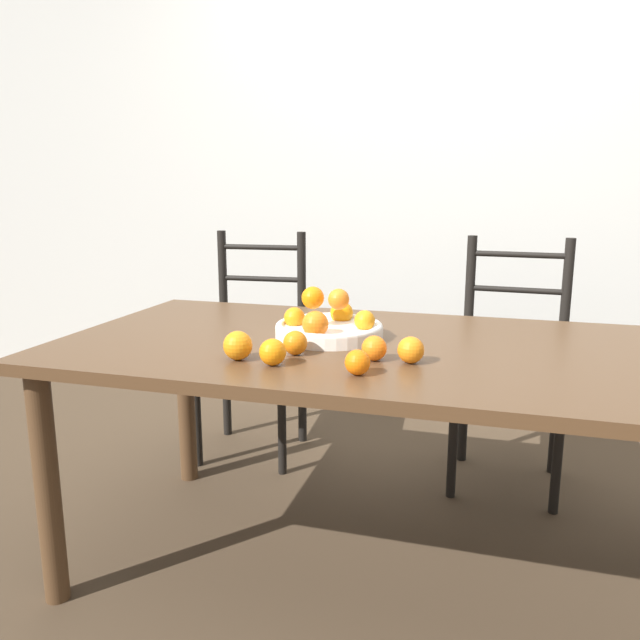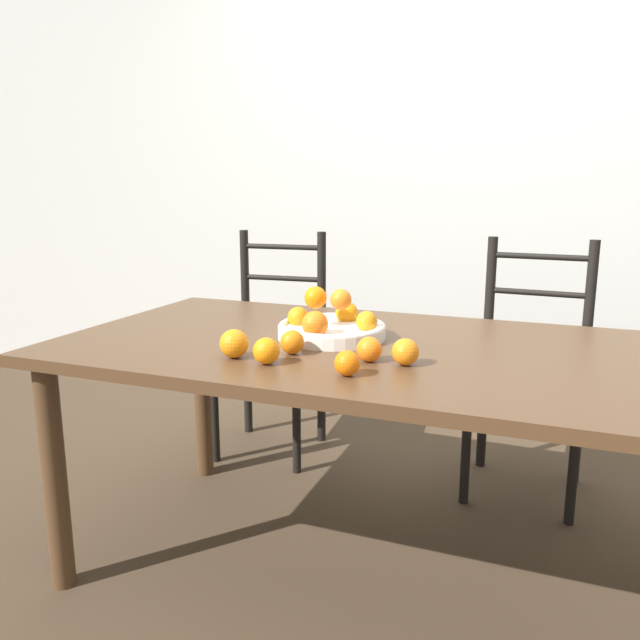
{
  "view_description": "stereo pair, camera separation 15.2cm",
  "coord_description": "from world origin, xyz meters",
  "px_view_note": "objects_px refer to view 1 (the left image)",
  "views": [
    {
      "loc": [
        0.3,
        -1.76,
        1.19
      ],
      "look_at": [
        -0.19,
        -0.07,
        0.82
      ],
      "focal_mm": 35.0,
      "sensor_mm": 36.0,
      "label": 1
    },
    {
      "loc": [
        0.45,
        -1.71,
        1.19
      ],
      "look_at": [
        -0.19,
        -0.07,
        0.82
      ],
      "focal_mm": 35.0,
      "sensor_mm": 36.0,
      "label": 2
    }
  ],
  "objects_px": {
    "fruit_bowl": "(329,326)",
    "orange_loose_2": "(273,352)",
    "orange_loose_5": "(357,362)",
    "chair_left": "(254,348)",
    "orange_loose_0": "(374,348)",
    "orange_loose_4": "(411,350)",
    "chair_right": "(511,368)",
    "orange_loose_1": "(295,343)",
    "orange_loose_3": "(238,345)"
  },
  "relations": [
    {
      "from": "orange_loose_1",
      "to": "orange_loose_4",
      "type": "height_order",
      "value": "orange_loose_4"
    },
    {
      "from": "orange_loose_1",
      "to": "orange_loose_0",
      "type": "bearing_deg",
      "value": 0.94
    },
    {
      "from": "orange_loose_0",
      "to": "orange_loose_4",
      "type": "height_order",
      "value": "orange_loose_4"
    },
    {
      "from": "orange_loose_2",
      "to": "orange_loose_3",
      "type": "height_order",
      "value": "orange_loose_3"
    },
    {
      "from": "orange_loose_3",
      "to": "orange_loose_5",
      "type": "xyz_separation_m",
      "value": [
        0.34,
        -0.04,
        -0.01
      ]
    },
    {
      "from": "orange_loose_5",
      "to": "chair_right",
      "type": "distance_m",
      "value": 1.19
    },
    {
      "from": "orange_loose_5",
      "to": "chair_left",
      "type": "bearing_deg",
      "value": 123.77
    },
    {
      "from": "chair_left",
      "to": "orange_loose_3",
      "type": "bearing_deg",
      "value": -73.77
    },
    {
      "from": "fruit_bowl",
      "to": "orange_loose_4",
      "type": "relative_size",
      "value": 4.66
    },
    {
      "from": "orange_loose_1",
      "to": "orange_loose_3",
      "type": "distance_m",
      "value": 0.16
    },
    {
      "from": "orange_loose_0",
      "to": "orange_loose_4",
      "type": "relative_size",
      "value": 0.95
    },
    {
      "from": "orange_loose_3",
      "to": "orange_loose_2",
      "type": "bearing_deg",
      "value": -12.19
    },
    {
      "from": "fruit_bowl",
      "to": "orange_loose_2",
      "type": "distance_m",
      "value": 0.34
    },
    {
      "from": "orange_loose_0",
      "to": "orange_loose_1",
      "type": "bearing_deg",
      "value": -179.06
    },
    {
      "from": "orange_loose_0",
      "to": "chair_right",
      "type": "bearing_deg",
      "value": 68.59
    },
    {
      "from": "orange_loose_4",
      "to": "orange_loose_5",
      "type": "xyz_separation_m",
      "value": [
        -0.11,
        -0.14,
        -0.0
      ]
    },
    {
      "from": "fruit_bowl",
      "to": "chair_right",
      "type": "height_order",
      "value": "chair_right"
    },
    {
      "from": "orange_loose_2",
      "to": "orange_loose_5",
      "type": "xyz_separation_m",
      "value": [
        0.23,
        -0.02,
        -0.0
      ]
    },
    {
      "from": "fruit_bowl",
      "to": "orange_loose_5",
      "type": "height_order",
      "value": "fruit_bowl"
    },
    {
      "from": "fruit_bowl",
      "to": "orange_loose_1",
      "type": "distance_m",
      "value": 0.22
    },
    {
      "from": "orange_loose_2",
      "to": "orange_loose_3",
      "type": "bearing_deg",
      "value": 167.81
    },
    {
      "from": "fruit_bowl",
      "to": "orange_loose_5",
      "type": "relative_size",
      "value": 5.18
    },
    {
      "from": "orange_loose_2",
      "to": "chair_right",
      "type": "bearing_deg",
      "value": 60.07
    },
    {
      "from": "orange_loose_2",
      "to": "chair_left",
      "type": "bearing_deg",
      "value": 115.0
    },
    {
      "from": "orange_loose_5",
      "to": "orange_loose_1",
      "type": "bearing_deg",
      "value": 146.7
    },
    {
      "from": "orange_loose_0",
      "to": "orange_loose_5",
      "type": "height_order",
      "value": "orange_loose_0"
    },
    {
      "from": "orange_loose_1",
      "to": "chair_left",
      "type": "xyz_separation_m",
      "value": [
        -0.52,
        0.95,
        -0.29
      ]
    },
    {
      "from": "orange_loose_0",
      "to": "orange_loose_3",
      "type": "relative_size",
      "value": 0.86
    },
    {
      "from": "orange_loose_0",
      "to": "orange_loose_1",
      "type": "xyz_separation_m",
      "value": [
        -0.22,
        -0.0,
        -0.0
      ]
    },
    {
      "from": "orange_loose_0",
      "to": "orange_loose_5",
      "type": "relative_size",
      "value": 1.06
    },
    {
      "from": "fruit_bowl",
      "to": "chair_right",
      "type": "bearing_deg",
      "value": 52.9
    },
    {
      "from": "orange_loose_2",
      "to": "orange_loose_4",
      "type": "height_order",
      "value": "same"
    },
    {
      "from": "orange_loose_0",
      "to": "orange_loose_4",
      "type": "xyz_separation_m",
      "value": [
        0.1,
        0.0,
        0.0
      ]
    },
    {
      "from": "chair_right",
      "to": "orange_loose_1",
      "type": "bearing_deg",
      "value": -118.95
    },
    {
      "from": "orange_loose_1",
      "to": "chair_left",
      "type": "height_order",
      "value": "chair_left"
    },
    {
      "from": "orange_loose_0",
      "to": "orange_loose_3",
      "type": "xyz_separation_m",
      "value": [
        -0.35,
        -0.1,
        0.01
      ]
    },
    {
      "from": "orange_loose_0",
      "to": "orange_loose_4",
      "type": "bearing_deg",
      "value": 1.39
    },
    {
      "from": "chair_left",
      "to": "chair_right",
      "type": "bearing_deg",
      "value": -4.25
    },
    {
      "from": "fruit_bowl",
      "to": "orange_loose_1",
      "type": "bearing_deg",
      "value": -99.2
    },
    {
      "from": "orange_loose_1",
      "to": "orange_loose_2",
      "type": "height_order",
      "value": "orange_loose_2"
    },
    {
      "from": "orange_loose_5",
      "to": "chair_left",
      "type": "xyz_separation_m",
      "value": [
        -0.73,
        1.09,
        -0.29
      ]
    },
    {
      "from": "fruit_bowl",
      "to": "orange_loose_1",
      "type": "height_order",
      "value": "fruit_bowl"
    },
    {
      "from": "orange_loose_1",
      "to": "chair_left",
      "type": "bearing_deg",
      "value": 118.66
    },
    {
      "from": "fruit_bowl",
      "to": "orange_loose_4",
      "type": "bearing_deg",
      "value": -36.56
    },
    {
      "from": "orange_loose_2",
      "to": "orange_loose_5",
      "type": "distance_m",
      "value": 0.23
    },
    {
      "from": "orange_loose_3",
      "to": "orange_loose_4",
      "type": "bearing_deg",
      "value": 12.4
    },
    {
      "from": "orange_loose_4",
      "to": "chair_right",
      "type": "bearing_deg",
      "value": 73.81
    },
    {
      "from": "orange_loose_1",
      "to": "orange_loose_5",
      "type": "xyz_separation_m",
      "value": [
        0.21,
        -0.14,
        -0.0
      ]
    },
    {
      "from": "fruit_bowl",
      "to": "orange_loose_2",
      "type": "relative_size",
      "value": 4.68
    },
    {
      "from": "fruit_bowl",
      "to": "orange_loose_5",
      "type": "distance_m",
      "value": 0.39
    }
  ]
}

